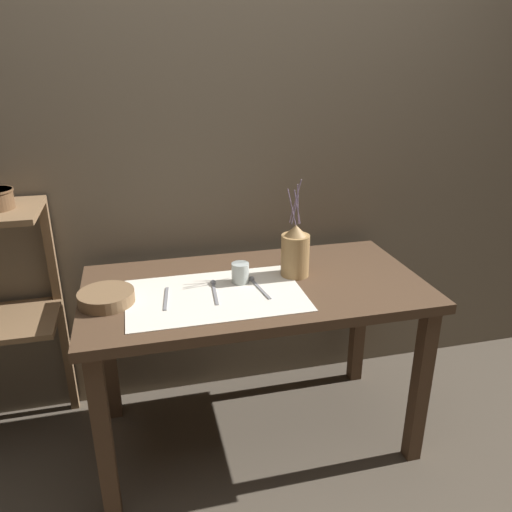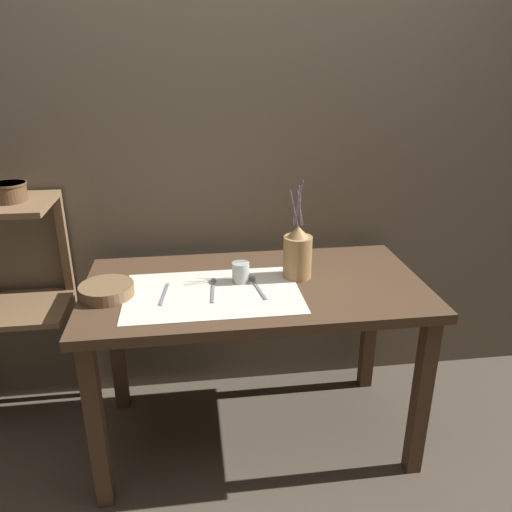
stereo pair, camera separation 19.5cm
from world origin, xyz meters
The scene contains 10 objects.
ground_plane centered at (0.00, 0.00, 0.00)m, with size 12.00×12.00×0.00m, color brown.
stone_wall_back centered at (0.00, 0.46, 1.20)m, with size 7.00×0.06×2.40m.
wooden_table centered at (0.00, 0.00, 0.66)m, with size 1.36×0.71×0.75m.
linen_cloth centered at (-0.17, -0.07, 0.76)m, with size 0.67×0.43×0.00m.
pitcher_with_flowers centered at (0.18, 0.04, 0.86)m, with size 0.12×0.12×0.41m.
wooden_bowl centered at (-0.57, -0.03, 0.78)m, with size 0.21×0.21×0.05m.
glass_tumbler_near centered at (-0.05, 0.02, 0.80)m, with size 0.07×0.07×0.08m.
fork_inner centered at (-0.36, -0.06, 0.76)m, with size 0.03×0.19×0.00m.
spoon_inner centered at (-0.17, 0.00, 0.76)m, with size 0.03×0.20×0.02m.
spoon_outer centered at (0.00, -0.01, 0.76)m, with size 0.05×0.20×0.02m.
Camera 1 is at (-0.43, -1.76, 1.60)m, focal length 35.00 mm.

